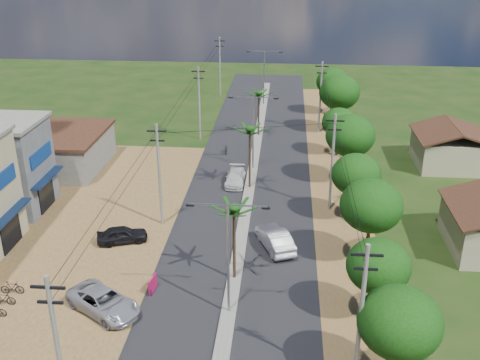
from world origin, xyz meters
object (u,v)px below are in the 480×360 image
object	(u,v)px
car_silver_mid	(275,239)
roadside_sign	(153,285)
car_parked_silver	(103,302)
car_white_far	(235,178)
car_parked_dark	(122,235)

from	to	relation	value
car_silver_mid	roadside_sign	xyz separation A→B (m)	(-8.27, -6.67, -0.25)
car_silver_mid	roadside_sign	size ratio (longest dim) A/B	3.64
car_parked_silver	roadside_sign	size ratio (longest dim) A/B	3.95
car_white_far	car_parked_dark	world-z (taller)	car_parked_dark
car_white_far	car_parked_silver	distance (m)	22.62
car_white_far	roadside_sign	world-z (taller)	car_white_far
car_silver_mid	car_white_far	bearing A→B (deg)	-93.19
car_parked_dark	car_white_far	bearing A→B (deg)	-51.26
car_white_far	car_parked_silver	bearing A→B (deg)	-107.27
car_white_far	roadside_sign	distance (m)	19.48
car_white_far	car_parked_silver	size ratio (longest dim) A/B	0.83
car_silver_mid	car_white_far	distance (m)	13.11
car_silver_mid	car_parked_dark	bearing A→B (deg)	-21.65
car_white_far	car_parked_dark	bearing A→B (deg)	-122.69
car_white_far	car_parked_dark	xyz separation A→B (m)	(-8.01, -12.51, 0.03)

